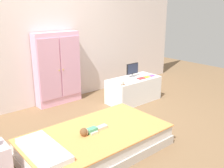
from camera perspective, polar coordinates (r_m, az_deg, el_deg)
name	(u,v)px	position (r m, az deg, el deg)	size (l,w,h in m)	color
ground_plane	(107,131)	(3.75, -1.16, -10.48)	(10.00, 10.00, 0.02)	brown
back_wall	(50,28)	(4.67, -13.83, 12.02)	(6.40, 0.05, 2.70)	silver
bed	(96,142)	(3.20, -3.57, -12.82)	(1.78, 1.00, 0.27)	beige
pillow	(43,150)	(2.82, -15.24, -14.03)	(0.32, 0.72, 0.06)	silver
doll	(89,131)	(3.08, -5.22, -10.45)	(0.39, 0.13, 0.10)	#4CA375
wardrobe	(58,69)	(4.65, -12.10, 3.39)	(0.83, 0.26, 1.30)	#EFADCC
tv_stand	(133,90)	(4.77, 4.85, -1.29)	(1.01, 0.49, 0.45)	white
tv_monitor	(132,69)	(4.76, 4.62, 3.33)	(0.28, 0.10, 0.26)	#99999E
rocking_horse_toy	(123,82)	(4.29, 2.52, 0.40)	(0.08, 0.04, 0.10)	#8E6642
book_red	(141,78)	(4.68, 6.53, 1.28)	(0.14, 0.10, 0.02)	#CC3838
book_yellow	(147,77)	(4.80, 7.82, 1.60)	(0.12, 0.08, 0.02)	gold
book_purple	(152,76)	(4.89, 8.87, 1.86)	(0.11, 0.09, 0.02)	#8E51B2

